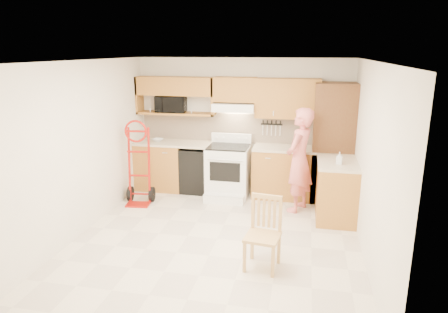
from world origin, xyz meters
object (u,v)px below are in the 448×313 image
(microwave, at_px, (171,104))
(range, at_px, (228,167))
(dining_chair, at_px, (263,234))
(hand_truck, at_px, (138,167))
(person, at_px, (299,160))

(microwave, relative_size, range, 0.50)
(microwave, relative_size, dining_chair, 0.62)
(range, xyz_separation_m, hand_truck, (-1.46, -0.66, 0.11))
(dining_chair, bearing_deg, person, 87.19)
(person, bearing_deg, hand_truck, -62.67)
(microwave, bearing_deg, person, -22.34)
(range, bearing_deg, dining_chair, -69.33)
(range, xyz_separation_m, person, (1.28, -0.40, 0.31))
(hand_truck, bearing_deg, range, 17.24)
(dining_chair, bearing_deg, hand_truck, 151.27)
(hand_truck, relative_size, dining_chair, 1.48)
(person, bearing_deg, dining_chair, 11.46)
(range, relative_size, hand_truck, 0.83)
(dining_chair, bearing_deg, range, 118.37)
(hand_truck, height_order, dining_chair, hand_truck)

